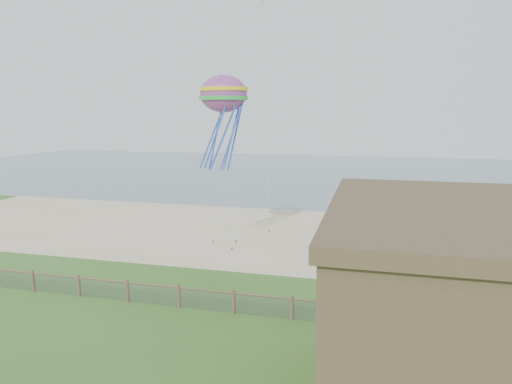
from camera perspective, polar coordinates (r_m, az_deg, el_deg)
ground at (r=19.11m, az=-8.49°, el=-22.04°), size 160.00×160.00×0.00m
sand_beach at (r=38.81m, az=4.15°, el=-5.34°), size 72.00×20.00×0.02m
ocean at (r=81.81m, az=9.60°, el=2.45°), size 160.00×68.00×0.02m
chainlink_fence at (r=23.87m, az=-2.82°, el=-13.72°), size 36.20×0.20×1.25m
picnic_table at (r=18.67m, az=14.14°, el=-21.71°), size 2.18×1.94×0.76m
octopus_kite at (r=31.66m, az=-4.07°, el=8.88°), size 3.82×3.03×7.03m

